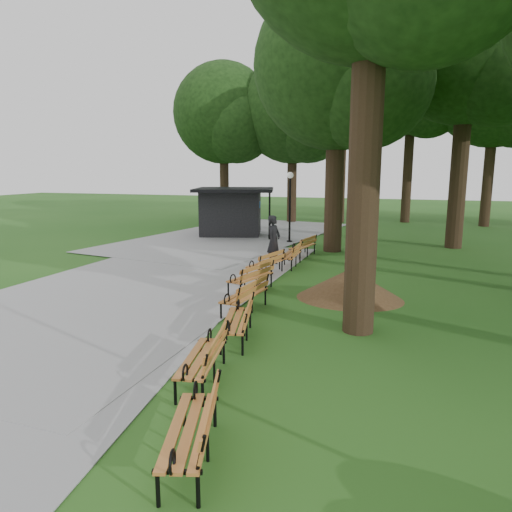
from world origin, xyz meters
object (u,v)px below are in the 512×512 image
(bench_4, at_px, (251,277))
(bench_5, at_px, (265,264))
(bench_2, at_px, (236,321))
(bench_0, at_px, (190,429))
(lawn_tree_2, at_px, (338,66))
(bench_3, at_px, (244,296))
(lamp_post, at_px, (290,193))
(bench_6, at_px, (290,255))
(kiosk, at_px, (231,212))
(bench_7, at_px, (303,246))
(bench_1, at_px, (202,358))
(dirt_mound, at_px, (350,284))
(lawn_tree_4, at_px, (469,40))
(person, at_px, (274,241))

(bench_4, height_order, bench_5, same)
(bench_2, relative_size, bench_5, 1.00)
(bench_0, xyz_separation_m, lawn_tree_2, (-0.55, 15.95, 7.47))
(bench_3, bearing_deg, lamp_post, -163.78)
(bench_6, bearing_deg, kiosk, -146.29)
(lamp_post, relative_size, lawn_tree_2, 0.30)
(bench_5, distance_m, bench_7, 4.02)
(bench_0, relative_size, bench_4, 1.00)
(bench_0, bearing_deg, bench_1, -175.79)
(bench_6, height_order, lawn_tree_2, lawn_tree_2)
(dirt_mound, bearing_deg, bench_2, -115.74)
(bench_2, xyz_separation_m, bench_6, (-0.69, 7.92, 0.00))
(bench_4, bearing_deg, bench_2, 30.42)
(bench_4, xyz_separation_m, lawn_tree_2, (1.32, 7.80, 7.47))
(lamp_post, bearing_deg, kiosk, 156.02)
(kiosk, height_order, bench_7, kiosk)
(bench_4, bearing_deg, lamp_post, -156.98)
(bench_3, bearing_deg, dirt_mound, 138.99)
(bench_1, bearing_deg, bench_6, 174.76)
(dirt_mound, distance_m, lawn_tree_4, 14.02)
(lamp_post, height_order, lawn_tree_4, lawn_tree_4)
(kiosk, bearing_deg, lawn_tree_2, -43.83)
(bench_5, height_order, bench_6, same)
(kiosk, bearing_deg, dirt_mound, -69.64)
(bench_4, bearing_deg, lawn_tree_4, 164.21)
(dirt_mound, xyz_separation_m, bench_3, (-2.45, -2.10, 0.00))
(bench_0, xyz_separation_m, bench_6, (-1.58, 12.10, 0.00))
(bench_7, relative_size, lawn_tree_2, 0.17)
(person, height_order, lawn_tree_4, lawn_tree_4)
(bench_5, bearing_deg, bench_2, 24.03)
(bench_6, bearing_deg, lamp_post, -167.51)
(bench_1, bearing_deg, bench_3, 178.70)
(person, relative_size, lamp_post, 0.55)
(dirt_mound, bearing_deg, bench_6, 124.48)
(bench_6, height_order, lawn_tree_4, lawn_tree_4)
(kiosk, bearing_deg, bench_1, -85.58)
(bench_1, bearing_deg, lamp_post, 178.12)
(bench_5, bearing_deg, bench_3, 22.31)
(dirt_mound, height_order, bench_5, bench_5)
(kiosk, relative_size, bench_5, 2.20)
(bench_1, relative_size, bench_7, 1.00)
(bench_5, bearing_deg, bench_4, 17.56)
(bench_0, bearing_deg, person, 174.39)
(bench_1, relative_size, bench_4, 1.00)
(lamp_post, relative_size, bench_3, 1.84)
(bench_3, bearing_deg, lawn_tree_4, 162.30)
(lamp_post, bearing_deg, bench_6, -76.25)
(lamp_post, bearing_deg, lawn_tree_2, -36.73)
(bench_3, height_order, lawn_tree_4, lawn_tree_4)
(lamp_post, bearing_deg, bench_5, -82.86)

